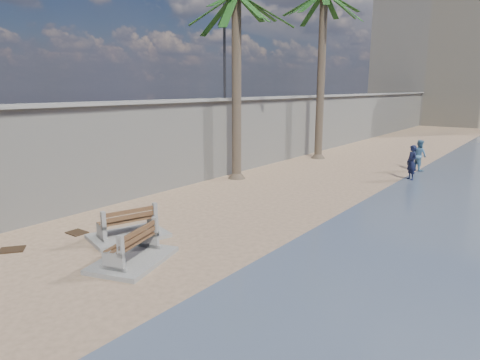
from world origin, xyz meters
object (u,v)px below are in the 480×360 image
Objects in this scene: bench_near at (132,247)px; person_b at (420,154)px; person_a at (412,160)px; bench_far at (128,225)px.

person_b is at bearing 81.81° from bench_near.
person_a is (2.64, 13.61, 0.54)m from bench_near.
person_a is at bearing 71.95° from bench_far.
bench_far is at bearing -65.12° from person_a.
bench_near is 1.01× the size of bench_far.
person_b is at bearing 75.97° from bench_far.
person_a is 2.57m from person_b.
bench_far is at bearing 114.01° from person_b.
bench_far is 13.23m from person_a.
person_a reaches higher than bench_near.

